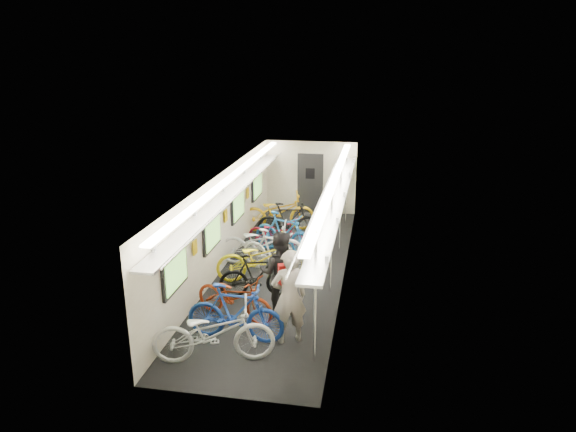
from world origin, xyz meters
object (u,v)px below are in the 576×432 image
at_px(bicycle_1, 235,313).
at_px(passenger_near, 289,297).
at_px(passenger_mid, 280,273).
at_px(backpack, 285,274).
at_px(bicycle_0, 214,333).

xyz_separation_m(bicycle_1, passenger_near, (0.98, 0.14, 0.34)).
height_order(bicycle_1, passenger_mid, passenger_mid).
height_order(passenger_mid, backpack, passenger_mid).
bearing_deg(bicycle_1, passenger_near, -79.87).
bearing_deg(passenger_mid, backpack, 105.19).
distance_m(bicycle_0, passenger_near, 1.49).
distance_m(bicycle_0, backpack, 1.64).
bearing_deg(passenger_near, passenger_mid, -94.12).
bearing_deg(passenger_mid, bicycle_1, 61.52).
relative_size(bicycle_1, backpack, 4.89).
relative_size(passenger_near, backpack, 4.74).
xyz_separation_m(passenger_near, passenger_mid, (-0.38, 1.07, -0.02)).
relative_size(bicycle_0, bicycle_1, 1.13).
distance_m(bicycle_1, passenger_near, 1.05).
relative_size(passenger_near, passenger_mid, 1.02).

